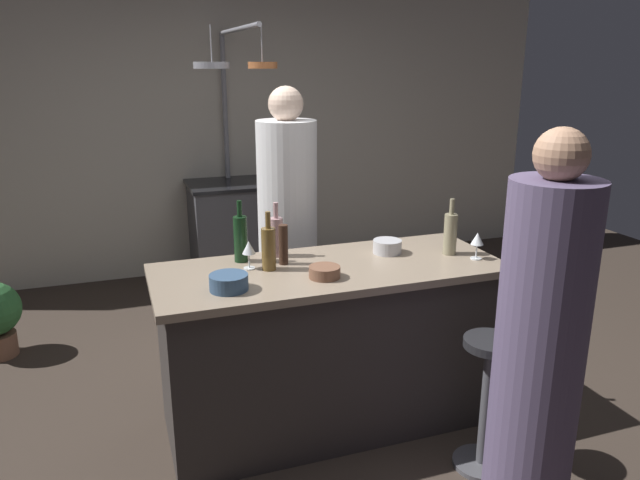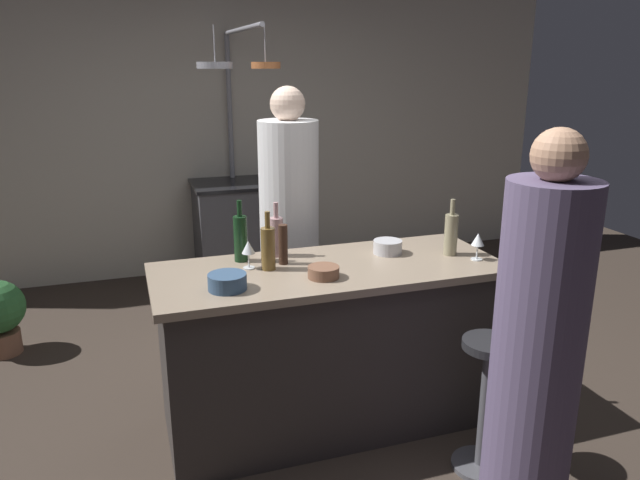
{
  "view_description": "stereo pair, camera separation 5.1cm",
  "coord_description": "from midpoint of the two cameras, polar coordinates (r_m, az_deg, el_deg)",
  "views": [
    {
      "loc": [
        -1.02,
        -2.75,
        1.91
      ],
      "look_at": [
        0.0,
        0.15,
        1.0
      ],
      "focal_mm": 33.83,
      "sensor_mm": 36.0,
      "label": 1
    },
    {
      "loc": [
        -0.97,
        -2.76,
        1.91
      ],
      "look_at": [
        0.0,
        0.15,
        1.0
      ],
      "focal_mm": 33.83,
      "sensor_mm": 36.0,
      "label": 2
    }
  ],
  "objects": [
    {
      "name": "guest_right",
      "position": [
        2.61,
        19.46,
        -10.11
      ],
      "size": [
        0.36,
        0.36,
        1.69
      ],
      "color": "#594C6B",
      "rests_on": "ground_plane"
    },
    {
      "name": "chef",
      "position": [
        3.87,
        -3.43,
        0.13
      ],
      "size": [
        0.37,
        0.37,
        1.77
      ],
      "color": "white",
      "rests_on": "ground_plane"
    },
    {
      "name": "mixing_bowl_steel",
      "position": [
        3.32,
        5.95,
        -0.62
      ],
      "size": [
        0.16,
        0.16,
        0.07
      ],
      "primitive_type": "cylinder",
      "color": "#B7B7BC",
      "rests_on": "kitchen_island"
    },
    {
      "name": "back_wall",
      "position": [
        5.73,
        -9.42,
        10.14
      ],
      "size": [
        6.4,
        0.16,
        2.6
      ],
      "primitive_type": "cube",
      "color": "beige",
      "rests_on": "ground_plane"
    },
    {
      "name": "mixing_bowl_blue",
      "position": [
        2.81,
        -9.14,
        -3.97
      ],
      "size": [
        0.18,
        0.18,
        0.08
      ],
      "primitive_type": "cylinder",
      "color": "#334C6B",
      "rests_on": "kitchen_island"
    },
    {
      "name": "pepper_mill",
      "position": [
        3.11,
        -3.95,
        -0.44
      ],
      "size": [
        0.05,
        0.05,
        0.21
      ],
      "primitive_type": "cylinder",
      "color": "#382319",
      "rests_on": "kitchen_island"
    },
    {
      "name": "wine_bottle_white",
      "position": [
        3.33,
        11.8,
        0.66
      ],
      "size": [
        0.07,
        0.07,
        0.31
      ],
      "color": "gray",
      "rests_on": "kitchen_island"
    },
    {
      "name": "bar_stool_right",
      "position": [
        3.06,
        15.04,
        -14.2
      ],
      "size": [
        0.28,
        0.28,
        0.68
      ],
      "color": "#4C4C51",
      "rests_on": "ground_plane"
    },
    {
      "name": "wine_bottle_rose",
      "position": [
        3.24,
        -4.61,
        0.39
      ],
      "size": [
        0.07,
        0.07,
        0.3
      ],
      "color": "#B78C8E",
      "rests_on": "kitchen_island"
    },
    {
      "name": "mixing_bowl_wooden",
      "position": [
        2.93,
        -0.06,
        -3.04
      ],
      "size": [
        0.15,
        0.15,
        0.06
      ],
      "primitive_type": "cylinder",
      "color": "brown",
      "rests_on": "kitchen_island"
    },
    {
      "name": "wine_bottle_amber",
      "position": [
        3.03,
        -5.36,
        -0.73
      ],
      "size": [
        0.07,
        0.07,
        0.3
      ],
      "color": "brown",
      "rests_on": "kitchen_island"
    },
    {
      "name": "overhead_pot_rack",
      "position": [
        4.92,
        -8.71,
        12.82
      ],
      "size": [
        0.58,
        1.37,
        2.17
      ],
      "color": "gray",
      "rests_on": "ground_plane"
    },
    {
      "name": "kitchen_island",
      "position": [
        3.27,
        0.44,
        -9.95
      ],
      "size": [
        1.8,
        0.72,
        0.9
      ],
      "color": "#332D2B",
      "rests_on": "ground_plane"
    },
    {
      "name": "stove_range",
      "position": [
        5.5,
        -8.26,
        0.87
      ],
      "size": [
        0.8,
        0.64,
        0.89
      ],
      "color": "#47474C",
      "rests_on": "ground_plane"
    },
    {
      "name": "wine_glass_near_right_guest",
      "position": [
        3.28,
        14.23,
        -0.0
      ],
      "size": [
        0.07,
        0.07,
        0.15
      ],
      "color": "silver",
      "rests_on": "kitchen_island"
    },
    {
      "name": "wine_bottle_red",
      "position": [
        3.17,
        -7.98,
        0.2
      ],
      "size": [
        0.07,
        0.07,
        0.33
      ],
      "color": "#143319",
      "rests_on": "kitchen_island"
    },
    {
      "name": "ground_plane",
      "position": [
        3.5,
        0.42,
        -16.61
      ],
      "size": [
        9.0,
        9.0,
        0.0
      ],
      "primitive_type": "plane",
      "color": "#382D26"
    },
    {
      "name": "wine_glass_near_left_guest",
      "position": [
        3.06,
        -7.22,
        -0.85
      ],
      "size": [
        0.07,
        0.07,
        0.15
      ],
      "color": "silver",
      "rests_on": "kitchen_island"
    }
  ]
}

